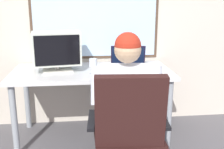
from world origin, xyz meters
name	(u,v)px	position (x,y,z in m)	size (l,w,h in m)	color
desk	(92,78)	(0.05, 2.07, 0.65)	(1.57, 0.74, 0.73)	#8F969B
office_chair	(128,128)	(0.27, 1.13, 0.54)	(0.60, 0.55, 0.96)	black
person_seated	(125,103)	(0.29, 1.40, 0.62)	(0.55, 0.80, 1.19)	navy
crt_monitor	(57,49)	(-0.28, 2.06, 0.95)	(0.48, 0.32, 0.39)	beige
laptop	(128,63)	(0.43, 2.10, 0.79)	(0.39, 0.33, 0.22)	black
wine_glass	(93,64)	(0.06, 1.92, 0.83)	(0.08, 0.08, 0.15)	silver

